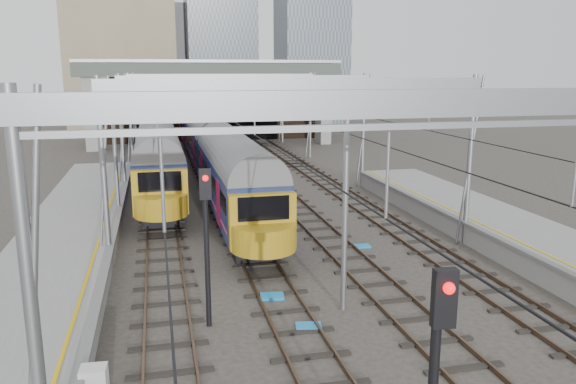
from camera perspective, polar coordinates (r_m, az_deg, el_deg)
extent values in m
plane|color=#38332D|center=(18.41, 7.66, -14.23)|extent=(160.00, 160.00, 0.00)
cube|color=gray|center=(19.84, -24.70, -11.54)|extent=(4.20, 55.00, 1.10)
cube|color=slate|center=(19.32, -18.79, -10.07)|extent=(0.35, 55.00, 0.12)
cube|color=gold|center=(19.36, -20.29, -9.93)|extent=(0.12, 55.00, 0.01)
cube|color=#4C3828|center=(31.41, -14.03, -3.03)|extent=(0.08, 80.00, 0.16)
cube|color=#4C3828|center=(31.41, -11.40, -2.90)|extent=(0.08, 80.00, 0.16)
cube|color=black|center=(31.42, -12.71, -3.09)|extent=(2.40, 80.00, 0.14)
cube|color=#4C3828|center=(31.58, -6.75, -2.65)|extent=(0.08, 80.00, 0.16)
cube|color=#4C3828|center=(31.76, -4.17, -2.51)|extent=(0.08, 80.00, 0.16)
cube|color=black|center=(31.68, -5.45, -2.72)|extent=(2.40, 80.00, 0.14)
cube|color=#4C3828|center=(32.24, 0.33, -2.25)|extent=(0.08, 80.00, 0.16)
cube|color=#4C3828|center=(32.60, 2.79, -2.10)|extent=(0.08, 80.00, 0.16)
cube|color=black|center=(32.43, 1.57, -2.31)|extent=(2.40, 80.00, 0.14)
cube|color=#4C3828|center=(33.38, 7.02, -1.84)|extent=(0.08, 80.00, 0.16)
cube|color=#4C3828|center=(33.90, 9.31, -1.69)|extent=(0.08, 80.00, 0.16)
cube|color=black|center=(33.65, 8.17, -1.89)|extent=(2.40, 80.00, 0.14)
cylinder|color=gray|center=(10.45, -24.46, -12.48)|extent=(0.24, 0.24, 8.00)
cube|color=gray|center=(11.15, 19.92, 8.56)|extent=(16.80, 0.28, 0.50)
cylinder|color=gray|center=(23.81, -18.21, 1.54)|extent=(0.24, 0.24, 8.00)
cylinder|color=gray|center=(27.67, 17.97, 2.99)|extent=(0.24, 0.24, 8.00)
cube|color=gray|center=(24.12, 1.32, 10.89)|extent=(16.80, 0.28, 0.50)
cylinder|color=gray|center=(37.63, -16.51, 5.40)|extent=(0.24, 0.24, 8.00)
cylinder|color=gray|center=(40.19, 7.64, 6.20)|extent=(0.24, 0.24, 8.00)
cube|color=gray|center=(37.83, -4.12, 11.37)|extent=(16.80, 0.28, 0.50)
cylinder|color=gray|center=(51.55, -15.72, 7.18)|extent=(0.24, 0.24, 8.00)
cylinder|color=gray|center=(53.44, 2.28, 7.79)|extent=(0.24, 0.24, 8.00)
cube|color=gray|center=(51.70, -6.66, 11.56)|extent=(16.80, 0.28, 0.50)
cylinder|color=gray|center=(63.51, -15.32, 8.08)|extent=(0.24, 0.24, 8.00)
cylinder|color=gray|center=(65.06, -0.58, 8.60)|extent=(0.24, 0.24, 8.00)
cube|color=gray|center=(63.63, -7.96, 11.64)|extent=(16.80, 0.28, 0.50)
cube|color=black|center=(30.46, -13.19, 6.91)|extent=(0.03, 80.00, 0.03)
cube|color=black|center=(30.72, -5.66, 7.21)|extent=(0.03, 80.00, 0.03)
cube|color=black|center=(31.50, 1.62, 7.39)|extent=(0.03, 80.00, 0.03)
cube|color=black|center=(32.76, 8.46, 7.45)|extent=(0.03, 80.00, 0.03)
cube|color=#312016|center=(67.92, -6.51, 9.10)|extent=(26.00, 2.00, 9.00)
cube|color=black|center=(67.46, -3.81, 7.51)|extent=(6.50, 0.10, 5.20)
cylinder|color=black|center=(67.30, -3.84, 9.72)|extent=(6.50, 0.10, 6.50)
cube|color=#312016|center=(66.79, -16.67, 6.03)|extent=(6.00, 1.50, 3.00)
cube|color=gray|center=(61.81, -19.40, 7.81)|extent=(1.20, 2.50, 8.20)
cube|color=gray|center=(64.21, 3.61, 8.62)|extent=(1.20, 2.50, 8.20)
cube|color=#4D574E|center=(61.64, -7.80, 12.19)|extent=(28.00, 3.00, 1.40)
cube|color=gray|center=(61.64, -7.82, 13.03)|extent=(28.00, 3.00, 0.30)
cube|color=tan|center=(81.48, -16.51, 13.78)|extent=(14.00, 12.00, 22.00)
cube|color=#4C5660|center=(88.26, -6.98, 17.28)|extent=(10.00, 10.00, 32.00)
cube|color=gray|center=(95.43, -11.09, 12.55)|extent=(18.00, 14.00, 18.00)
cube|color=black|center=(55.12, -8.92, 3.97)|extent=(2.20, 65.17, 0.70)
cube|color=#161F4F|center=(54.88, -8.99, 5.93)|extent=(2.80, 65.17, 2.50)
cylinder|color=slate|center=(54.76, -9.03, 7.23)|extent=(2.74, 64.67, 2.74)
cube|color=black|center=(54.84, -9.00, 6.34)|extent=(2.82, 63.97, 0.75)
cube|color=#C53D70|center=(54.96, -8.96, 5.20)|extent=(2.82, 64.17, 0.12)
cube|color=#B48A17|center=(22.86, -2.56, -3.04)|extent=(2.74, 0.60, 2.30)
cube|color=black|center=(22.54, -2.49, -1.68)|extent=(2.10, 0.08, 1.00)
cube|color=black|center=(45.35, -12.99, 2.02)|extent=(2.21, 32.58, 0.70)
cube|color=#161F4F|center=(45.06, -13.11, 4.41)|extent=(2.82, 32.58, 2.51)
cylinder|color=slate|center=(44.92, -13.19, 6.00)|extent=(2.76, 32.08, 2.76)
cube|color=black|center=(45.01, -13.13, 4.92)|extent=(2.84, 31.38, 0.75)
cube|color=#C53D70|center=(45.16, -13.06, 3.52)|extent=(2.84, 31.58, 0.12)
cube|color=#B48A17|center=(28.87, -12.85, -0.08)|extent=(2.76, 0.60, 2.31)
cube|color=black|center=(28.58, -12.90, 1.03)|extent=(2.11, 0.08, 1.01)
cylinder|color=black|center=(18.10, -8.24, -6.02)|extent=(0.17, 0.17, 5.08)
cube|color=black|center=(17.36, -8.41, 0.78)|extent=(0.38, 0.20, 0.95)
sphere|color=red|center=(17.20, -8.40, 1.39)|extent=(0.19, 0.19, 0.19)
cube|color=black|center=(9.10, 15.59, -10.36)|extent=(0.39, 0.22, 0.95)
sphere|color=red|center=(8.92, 16.04, -9.38)|extent=(0.19, 0.19, 0.19)
cube|color=#1C88D4|center=(20.96, -1.63, -10.55)|extent=(0.94, 0.72, 0.10)
cube|color=#1C88D4|center=(18.70, 2.11, -13.50)|extent=(0.92, 0.73, 0.10)
cube|color=#1C88D4|center=(26.86, 7.53, -5.46)|extent=(0.78, 0.57, 0.09)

